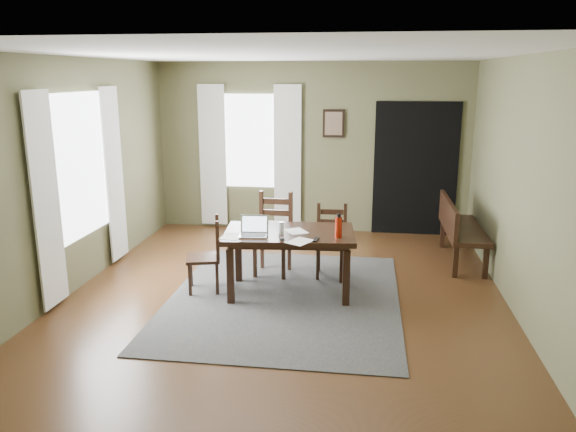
# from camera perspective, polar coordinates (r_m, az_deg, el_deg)

# --- Properties ---
(ground) EXTENTS (5.00, 6.00, 0.01)m
(ground) POSITION_cam_1_polar(r_m,az_deg,el_deg) (6.52, -0.37, -8.38)
(ground) COLOR #492C16
(room_shell) EXTENTS (5.02, 6.02, 2.71)m
(room_shell) POSITION_cam_1_polar(r_m,az_deg,el_deg) (6.06, -0.40, 7.62)
(room_shell) COLOR brown
(room_shell) RESTS_ON ground
(rug) EXTENTS (2.60, 3.20, 0.01)m
(rug) POSITION_cam_1_polar(r_m,az_deg,el_deg) (6.51, -0.37, -8.29)
(rug) COLOR #3B3B3B
(rug) RESTS_ON ground
(dining_table) EXTENTS (1.55, 1.02, 0.74)m
(dining_table) POSITION_cam_1_polar(r_m,az_deg,el_deg) (6.45, 0.15, -2.37)
(dining_table) COLOR black
(dining_table) RESTS_ON rug
(chair_end) EXTENTS (0.47, 0.47, 0.88)m
(chair_end) POSITION_cam_1_polar(r_m,az_deg,el_deg) (6.66, -8.20, -4.01)
(chair_end) COLOR black
(chair_end) RESTS_ON rug
(chair_back_left) EXTENTS (0.48, 0.48, 1.03)m
(chair_back_left) POSITION_cam_1_polar(r_m,az_deg,el_deg) (7.16, -1.49, -1.94)
(chair_back_left) COLOR black
(chair_back_left) RESTS_ON rug
(chair_back_right) EXTENTS (0.41, 0.41, 0.90)m
(chair_back_right) POSITION_cam_1_polar(r_m,az_deg,el_deg) (7.11, 4.43, -2.61)
(chair_back_right) COLOR black
(chair_back_right) RESTS_ON rug
(bench) EXTENTS (0.49, 1.51, 0.85)m
(bench) POSITION_cam_1_polar(r_m,az_deg,el_deg) (7.94, 16.90, -0.94)
(bench) COLOR black
(bench) RESTS_ON ground
(laptop) EXTENTS (0.33, 0.27, 0.22)m
(laptop) POSITION_cam_1_polar(r_m,az_deg,el_deg) (6.28, -3.48, -1.45)
(laptop) COLOR #B7B7BC
(laptop) RESTS_ON dining_table
(computer_mouse) EXTENTS (0.06, 0.09, 0.03)m
(computer_mouse) POSITION_cam_1_polar(r_m,az_deg,el_deg) (6.10, -0.62, -2.32)
(computer_mouse) COLOR #3F3F42
(computer_mouse) RESTS_ON dining_table
(tv_remote) EXTENTS (0.06, 0.16, 0.02)m
(tv_remote) POSITION_cam_1_polar(r_m,az_deg,el_deg) (6.09, 2.85, -2.42)
(tv_remote) COLOR black
(tv_remote) RESTS_ON dining_table
(drinking_glass) EXTENTS (0.08, 0.08, 0.14)m
(drinking_glass) POSITION_cam_1_polar(r_m,az_deg,el_deg) (6.31, -0.70, -1.23)
(drinking_glass) COLOR silver
(drinking_glass) RESTS_ON dining_table
(water_bottle) EXTENTS (0.09, 0.09, 0.27)m
(water_bottle) POSITION_cam_1_polar(r_m,az_deg,el_deg) (6.19, 5.15, -1.08)
(water_bottle) COLOR #B0220D
(water_bottle) RESTS_ON dining_table
(paper_a) EXTENTS (0.25, 0.31, 0.00)m
(paper_a) POSITION_cam_1_polar(r_m,az_deg,el_deg) (6.26, -5.68, -2.07)
(paper_a) COLOR white
(paper_a) RESTS_ON dining_table
(paper_b) EXTENTS (0.33, 0.35, 0.00)m
(paper_b) POSITION_cam_1_polar(r_m,az_deg,el_deg) (6.04, 1.21, -2.60)
(paper_b) COLOR white
(paper_b) RESTS_ON dining_table
(paper_c) EXTENTS (0.31, 0.33, 0.00)m
(paper_c) POSITION_cam_1_polar(r_m,az_deg,el_deg) (6.43, 0.84, -1.55)
(paper_c) COLOR white
(paper_c) RESTS_ON dining_table
(window_left) EXTENTS (0.01, 1.30, 1.70)m
(window_left) POSITION_cam_1_polar(r_m,az_deg,el_deg) (7.08, -20.39, 4.80)
(window_left) COLOR white
(window_left) RESTS_ON ground
(window_back) EXTENTS (1.00, 0.01, 1.50)m
(window_back) POSITION_cam_1_polar(r_m,az_deg,el_deg) (9.18, -3.89, 7.60)
(window_back) COLOR white
(window_back) RESTS_ON ground
(curtain_left_near) EXTENTS (0.03, 0.48, 2.30)m
(curtain_left_near) POSITION_cam_1_polar(r_m,az_deg,el_deg) (6.41, -23.38, 1.35)
(curtain_left_near) COLOR silver
(curtain_left_near) RESTS_ON ground
(curtain_left_far) EXTENTS (0.03, 0.48, 2.30)m
(curtain_left_far) POSITION_cam_1_polar(r_m,az_deg,el_deg) (7.83, -17.24, 4.02)
(curtain_left_far) COLOR silver
(curtain_left_far) RESTS_ON ground
(curtain_back_left) EXTENTS (0.44, 0.03, 2.30)m
(curtain_back_left) POSITION_cam_1_polar(r_m,az_deg,el_deg) (9.33, -7.66, 6.06)
(curtain_back_left) COLOR silver
(curtain_back_left) RESTS_ON ground
(curtain_back_right) EXTENTS (0.44, 0.03, 2.30)m
(curtain_back_right) POSITION_cam_1_polar(r_m,az_deg,el_deg) (9.08, -0.05, 5.96)
(curtain_back_right) COLOR silver
(curtain_back_right) RESTS_ON ground
(framed_picture) EXTENTS (0.34, 0.03, 0.44)m
(framed_picture) POSITION_cam_1_polar(r_m,az_deg,el_deg) (8.97, 4.66, 9.36)
(framed_picture) COLOR black
(framed_picture) RESTS_ON ground
(doorway_back) EXTENTS (1.30, 0.03, 2.10)m
(doorway_back) POSITION_cam_1_polar(r_m,az_deg,el_deg) (9.07, 12.82, 4.65)
(doorway_back) COLOR black
(doorway_back) RESTS_ON ground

